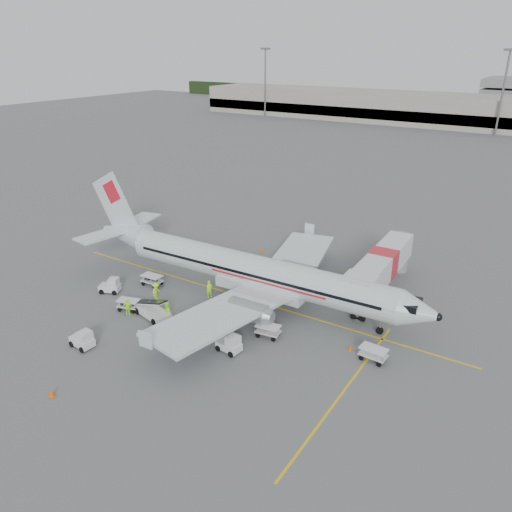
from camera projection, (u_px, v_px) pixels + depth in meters
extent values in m
plane|color=#56595B|center=(245.00, 298.00, 49.29)|extent=(360.00, 360.00, 0.00)
cube|color=yellow|center=(245.00, 298.00, 49.29)|extent=(44.00, 0.20, 0.01)
cube|color=yellow|center=(345.00, 390.00, 36.16)|extent=(0.20, 20.00, 0.01)
cone|color=#F75506|center=(350.00, 348.00, 40.67)|extent=(0.34, 0.34, 0.56)
cone|color=#F75506|center=(261.00, 250.00, 60.06)|extent=(0.41, 0.41, 0.67)
cone|color=#F75506|center=(52.00, 393.00, 35.30)|extent=(0.42, 0.42, 0.68)
imported|color=#A2EC1B|center=(210.00, 289.00, 49.19)|extent=(0.71, 0.76, 1.74)
imported|color=#A2EC1B|center=(167.00, 311.00, 45.05)|extent=(1.00, 1.08, 1.76)
imported|color=#A2EC1B|center=(156.00, 291.00, 48.62)|extent=(0.94, 1.31, 1.83)
imported|color=#A2EC1B|center=(128.00, 307.00, 45.89)|extent=(1.02, 0.74, 1.60)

